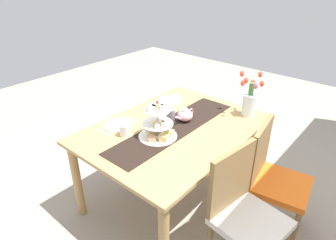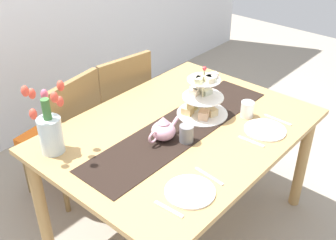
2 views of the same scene
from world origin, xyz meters
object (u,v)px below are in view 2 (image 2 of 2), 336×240
object	(u,v)px
chair_left	(66,132)
knife_left	(209,176)
chair_right	(118,105)
tulip_vase	(50,128)
mug_grey	(187,133)
fork_right	(251,142)
teapot	(163,130)
knife_right	(278,120)
tiered_cake_stand	(202,100)
mug_white_text	(247,109)
fork_left	(169,209)
dining_table	(181,142)
dinner_plate_left	(190,192)
dinner_plate_right	(265,130)

from	to	relation	value
chair_left	knife_left	bearing A→B (deg)	-89.83
chair_right	tulip_vase	xyz separation A→B (m)	(-0.82, -0.42, 0.38)
mug_grey	tulip_vase	bearing A→B (deg)	138.09
chair_right	fork_right	xyz separation A→B (m)	(-0.08, -1.14, 0.24)
teapot	knife_right	distance (m)	0.69
tiered_cake_stand	knife_right	distance (m)	0.45
mug_white_text	fork_left	bearing A→B (deg)	-169.69
tulip_vase	knife_left	distance (m)	0.82
teapot	mug_white_text	size ratio (longest dim) A/B	2.51
knife_right	dining_table	bearing A→B (deg)	139.29
chair_right	tulip_vase	bearing A→B (deg)	-152.94
knife_left	mug_white_text	size ratio (longest dim) A/B	1.79
chair_right	knife_left	xyz separation A→B (m)	(-0.46, -1.14, 0.24)
chair_left	dinner_plate_left	xyz separation A→B (m)	(-0.14, -1.14, 0.24)
tiered_cake_stand	teapot	bearing A→B (deg)	-178.80
knife_left	chair_left	bearing A→B (deg)	90.17
dining_table	dinner_plate_right	xyz separation A→B (m)	(0.28, -0.37, 0.10)
tulip_vase	fork_right	world-z (taller)	tulip_vase
teapot	mug_white_text	xyz separation A→B (m)	(0.50, -0.21, -0.01)
chair_right	knife_right	world-z (taller)	chair_right
mug_grey	dinner_plate_right	bearing A→B (deg)	-35.60
mug_grey	mug_white_text	distance (m)	0.45
mug_white_text	mug_grey	bearing A→B (deg)	166.57
tulip_vase	fork_right	xyz separation A→B (m)	(0.74, -0.72, -0.14)
knife_right	mug_grey	xyz separation A→B (m)	(-0.51, 0.26, 0.05)
dinner_plate_left	mug_grey	xyz separation A→B (m)	(0.30, 0.26, 0.05)
tiered_cake_stand	tulip_vase	bearing A→B (deg)	156.38
dining_table	tulip_vase	world-z (taller)	tulip_vase
fork_right	mug_white_text	bearing A→B (deg)	37.26
chair_right	fork_left	world-z (taller)	chair_right
chair_right	fork_right	distance (m)	1.17
tiered_cake_stand	mug_grey	world-z (taller)	tiered_cake_stand
tulip_vase	knife_left	size ratio (longest dim) A/B	2.32
dining_table	chair_right	distance (m)	0.82
teapot	chair_right	bearing A→B (deg)	64.43
teapot	mug_grey	xyz separation A→B (m)	(0.06, -0.11, -0.01)
chair_left	dinner_plate_right	xyz separation A→B (m)	(0.53, -1.14, 0.24)
dinner_plate_right	mug_white_text	world-z (taller)	mug_white_text
chair_left	knife_right	size ratio (longest dim) A/B	5.35
teapot	fork_left	bearing A→B (deg)	-135.91
tulip_vase	chair_left	bearing A→B (deg)	49.77
dinner_plate_left	mug_grey	world-z (taller)	mug_grey
fork_left	mug_white_text	size ratio (longest dim) A/B	1.58
chair_right	dinner_plate_right	size ratio (longest dim) A/B	3.96
tiered_cake_stand	chair_right	bearing A→B (deg)	88.21
tiered_cake_stand	fork_right	distance (m)	0.39
chair_left	dinner_plate_right	bearing A→B (deg)	-65.24
tiered_cake_stand	knife_left	size ratio (longest dim) A/B	1.79
tulip_vase	fork_right	bearing A→B (deg)	-44.52
dinner_plate_left	knife_left	size ratio (longest dim) A/B	1.35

